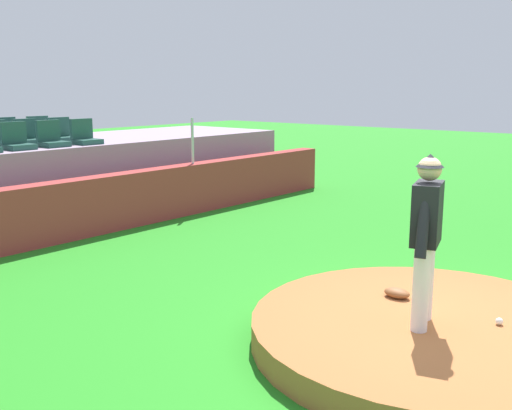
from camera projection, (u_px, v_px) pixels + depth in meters
ground_plane at (431, 346)px, 6.14m from camera, size 60.00×60.00×0.00m
pitchers_mound at (432, 333)px, 6.12m from camera, size 3.70×3.70×0.28m
pitcher at (426, 228)px, 5.79m from camera, size 0.75×0.38×1.71m
baseball at (499, 321)px, 5.96m from camera, size 0.07×0.07×0.07m
fielding_glove at (397, 293)px, 6.73m from camera, size 0.20×0.30×0.11m
brick_barrier at (62, 211)px, 10.27m from camera, size 14.74×0.40×1.03m
fence_post_right at (192, 141)px, 12.44m from camera, size 0.06×0.06×0.95m
stadium_chair_2 at (17, 141)px, 10.86m from camera, size 0.48×0.44×0.50m
stadium_chair_3 at (51, 138)px, 11.38m from camera, size 0.48×0.44×0.50m
stadium_chair_4 at (85, 136)px, 11.89m from camera, size 0.48×0.44×0.50m
stadium_chair_8 at (28, 136)px, 11.90m from camera, size 0.48×0.44×0.50m
stadium_chair_9 at (62, 134)px, 12.46m from camera, size 0.48×0.44×0.50m
stadium_chair_13 at (7, 134)px, 12.45m from camera, size 0.48×0.44×0.50m
stadium_chair_14 at (41, 132)px, 12.97m from camera, size 0.48×0.44×0.50m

